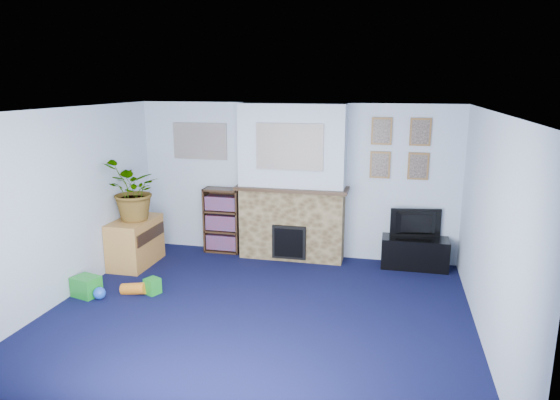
% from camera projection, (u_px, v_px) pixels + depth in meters
% --- Properties ---
extents(floor, '(5.00, 4.50, 0.01)m').
position_uv_depth(floor, '(257.00, 315.00, 5.94)').
color(floor, '#0D1034').
rests_on(floor, ground).
extents(ceiling, '(5.00, 4.50, 0.01)m').
position_uv_depth(ceiling, '(255.00, 110.00, 5.39)').
color(ceiling, white).
rests_on(ceiling, wall_back).
extents(wall_back, '(5.00, 0.04, 2.40)m').
position_uv_depth(wall_back, '(295.00, 181.00, 7.80)').
color(wall_back, silver).
rests_on(wall_back, ground).
extents(wall_front, '(5.00, 0.04, 2.40)m').
position_uv_depth(wall_front, '(171.00, 299.00, 3.53)').
color(wall_front, silver).
rests_on(wall_front, ground).
extents(wall_left, '(0.04, 4.50, 2.40)m').
position_uv_depth(wall_left, '(63.00, 206.00, 6.21)').
color(wall_left, silver).
rests_on(wall_left, ground).
extents(wall_right, '(0.04, 4.50, 2.40)m').
position_uv_depth(wall_right, '(490.00, 232.00, 5.12)').
color(wall_right, silver).
rests_on(wall_right, ground).
extents(chimney_breast, '(1.72, 0.50, 2.40)m').
position_uv_depth(chimney_breast, '(292.00, 184.00, 7.61)').
color(chimney_breast, brown).
rests_on(chimney_breast, ground).
extents(collage_main, '(1.00, 0.03, 0.68)m').
position_uv_depth(collage_main, '(289.00, 147.00, 7.27)').
color(collage_main, gray).
rests_on(collage_main, chimney_breast).
extents(collage_left, '(0.90, 0.03, 0.58)m').
position_uv_depth(collage_left, '(200.00, 141.00, 7.99)').
color(collage_left, gray).
rests_on(collage_left, wall_back).
extents(portrait_tl, '(0.30, 0.03, 0.40)m').
position_uv_depth(portrait_tl, '(382.00, 131.00, 7.32)').
color(portrait_tl, brown).
rests_on(portrait_tl, wall_back).
extents(portrait_tr, '(0.30, 0.03, 0.40)m').
position_uv_depth(portrait_tr, '(420.00, 132.00, 7.20)').
color(portrait_tr, brown).
rests_on(portrait_tr, wall_back).
extents(portrait_bl, '(0.30, 0.03, 0.40)m').
position_uv_depth(portrait_bl, '(380.00, 165.00, 7.43)').
color(portrait_bl, brown).
rests_on(portrait_bl, wall_back).
extents(portrait_br, '(0.30, 0.03, 0.40)m').
position_uv_depth(portrait_br, '(418.00, 166.00, 7.31)').
color(portrait_br, brown).
rests_on(portrait_br, wall_back).
extents(tv_stand, '(0.97, 0.41, 0.46)m').
position_uv_depth(tv_stand, '(415.00, 253.00, 7.41)').
color(tv_stand, black).
rests_on(tv_stand, ground).
extents(television, '(0.75, 0.21, 0.43)m').
position_uv_depth(television, '(416.00, 224.00, 7.32)').
color(television, black).
rests_on(television, tv_stand).
extents(bookshelf, '(0.58, 0.28, 1.05)m').
position_uv_depth(bookshelf, '(223.00, 222.00, 8.08)').
color(bookshelf, '#321F12').
rests_on(bookshelf, ground).
extents(sideboard, '(0.50, 0.91, 0.71)m').
position_uv_depth(sideboard, '(135.00, 242.00, 7.51)').
color(sideboard, '#BA803B').
rests_on(sideboard, ground).
extents(potted_plant, '(0.86, 0.95, 0.91)m').
position_uv_depth(potted_plant, '(133.00, 190.00, 7.27)').
color(potted_plant, '#26661E').
rests_on(potted_plant, sideboard).
extents(mantel_clock, '(0.10, 0.06, 0.14)m').
position_uv_depth(mantel_clock, '(292.00, 182.00, 7.56)').
color(mantel_clock, gold).
rests_on(mantel_clock, chimney_breast).
extents(mantel_candle, '(0.05, 0.05, 0.16)m').
position_uv_depth(mantel_candle, '(311.00, 183.00, 7.49)').
color(mantel_candle, '#B2BFC6').
rests_on(mantel_candle, chimney_breast).
extents(mantel_teddy, '(0.13, 0.13, 0.13)m').
position_uv_depth(mantel_teddy, '(257.00, 181.00, 7.68)').
color(mantel_teddy, gray).
rests_on(mantel_teddy, chimney_breast).
extents(mantel_can, '(0.06, 0.06, 0.11)m').
position_uv_depth(mantel_can, '(340.00, 185.00, 7.40)').
color(mantel_can, '#198C26').
rests_on(mantel_can, chimney_breast).
extents(green_crate, '(0.38, 0.33, 0.26)m').
position_uv_depth(green_crate, '(86.00, 285.00, 6.44)').
color(green_crate, '#198C26').
rests_on(green_crate, ground).
extents(toy_ball, '(0.16, 0.16, 0.16)m').
position_uv_depth(toy_ball, '(99.00, 292.00, 6.35)').
color(toy_ball, blue).
rests_on(toy_ball, ground).
extents(toy_block, '(0.22, 0.22, 0.21)m').
position_uv_depth(toy_block, '(153.00, 286.00, 6.51)').
color(toy_block, '#198C26').
rests_on(toy_block, ground).
extents(toy_tube, '(0.35, 0.15, 0.20)m').
position_uv_depth(toy_tube, '(134.00, 289.00, 6.51)').
color(toy_tube, orange).
rests_on(toy_tube, ground).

